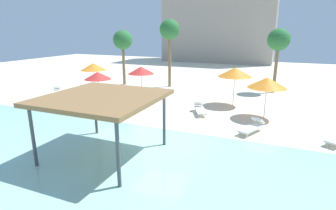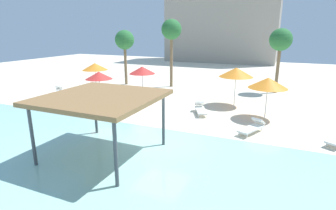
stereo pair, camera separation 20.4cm
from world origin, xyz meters
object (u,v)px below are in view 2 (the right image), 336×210
at_px(lounge_chair_3, 201,109).
at_px(palm_tree_0, 281,41).
at_px(beach_umbrella_orange_4, 95,67).
at_px(lounge_chair_1, 120,104).
at_px(shade_pavilion, 101,99).
at_px(palm_tree_1, 125,41).
at_px(beach_umbrella_red_1, 99,75).
at_px(beach_umbrella_red_6, 142,70).
at_px(lounge_chair_0, 253,127).
at_px(beach_umbrella_orange_5, 268,83).
at_px(palm_tree_2, 171,31).
at_px(lounge_chair_4, 58,91).
at_px(beach_umbrella_orange_2, 236,72).

bearing_deg(lounge_chair_3, palm_tree_0, 128.73).
distance_m(beach_umbrella_orange_4, lounge_chair_1, 5.71).
distance_m(shade_pavilion, palm_tree_1, 16.61).
bearing_deg(beach_umbrella_red_1, palm_tree_0, 41.29).
relative_size(beach_umbrella_red_6, lounge_chair_1, 1.39).
height_order(beach_umbrella_red_6, palm_tree_1, palm_tree_1).
bearing_deg(lounge_chair_0, beach_umbrella_orange_4, -83.37).
distance_m(beach_umbrella_orange_4, beach_umbrella_red_6, 5.11).
bearing_deg(lounge_chair_1, shade_pavilion, 17.35).
distance_m(beach_umbrella_orange_4, beach_umbrella_orange_5, 14.11).
xyz_separation_m(beach_umbrella_orange_5, palm_tree_2, (-9.34, 6.91, 3.04)).
bearing_deg(lounge_chair_1, beach_umbrella_red_1, -93.12).
height_order(beach_umbrella_red_6, lounge_chair_0, beach_umbrella_red_6).
relative_size(shade_pavilion, beach_umbrella_orange_5, 1.79).
xyz_separation_m(beach_umbrella_red_6, palm_tree_1, (-5.03, 5.67, 1.89)).
bearing_deg(lounge_chair_0, palm_tree_1, -99.79).
bearing_deg(beach_umbrella_orange_5, beach_umbrella_orange_4, 174.75).
distance_m(beach_umbrella_red_1, lounge_chair_3, 7.52).
relative_size(lounge_chair_0, lounge_chair_4, 1.04).
distance_m(shade_pavilion, palm_tree_0, 17.75).
xyz_separation_m(lounge_chair_1, palm_tree_0, (9.93, 9.84, 4.17)).
relative_size(beach_umbrella_orange_4, palm_tree_0, 0.48).
relative_size(palm_tree_0, palm_tree_2, 0.87).
bearing_deg(beach_umbrella_red_1, beach_umbrella_orange_4, 131.59).
bearing_deg(beach_umbrella_red_1, beach_umbrella_orange_5, 9.89).
distance_m(beach_umbrella_orange_4, palm_tree_0, 15.98).
height_order(lounge_chair_1, lounge_chair_4, same).
bearing_deg(palm_tree_1, beach_umbrella_orange_4, -90.04).
xyz_separation_m(beach_umbrella_orange_4, lounge_chair_4, (-2.88, -1.56, -2.06)).
distance_m(shade_pavilion, lounge_chair_0, 8.19).
distance_m(beach_umbrella_red_1, lounge_chair_1, 2.48).
relative_size(lounge_chair_4, palm_tree_0, 0.34).
distance_m(beach_umbrella_orange_2, lounge_chair_0, 5.97).
bearing_deg(beach_umbrella_orange_5, beach_umbrella_red_6, 177.08).
distance_m(beach_umbrella_red_1, beach_umbrella_red_6, 3.24).
height_order(lounge_chair_1, palm_tree_0, palm_tree_0).
height_order(beach_umbrella_red_1, lounge_chair_4, beach_umbrella_red_1).
relative_size(lounge_chair_3, palm_tree_2, 0.31).
xyz_separation_m(beach_umbrella_orange_4, lounge_chair_0, (13.63, -4.21, -2.06)).
bearing_deg(shade_pavilion, beach_umbrella_red_6, 108.17).
relative_size(beach_umbrella_red_1, beach_umbrella_orange_4, 0.95).
xyz_separation_m(shade_pavilion, lounge_chair_1, (-3.55, 6.61, -2.24)).
bearing_deg(shade_pavilion, beach_umbrella_red_1, 128.27).
relative_size(beach_umbrella_orange_5, lounge_chair_4, 1.37).
relative_size(beach_umbrella_orange_5, palm_tree_0, 0.47).
bearing_deg(palm_tree_0, shade_pavilion, -111.20).
bearing_deg(beach_umbrella_red_6, palm_tree_2, 92.87).
distance_m(beach_umbrella_orange_2, beach_umbrella_red_6, 6.92).
distance_m(palm_tree_0, palm_tree_2, 9.70).
height_order(shade_pavilion, lounge_chair_0, shade_pavilion).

